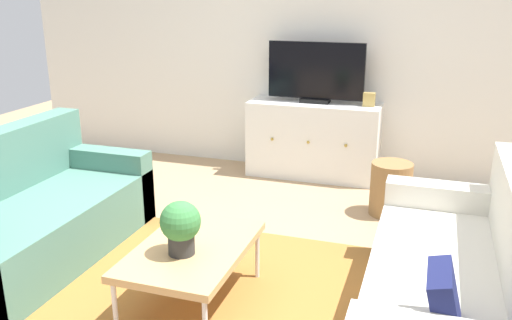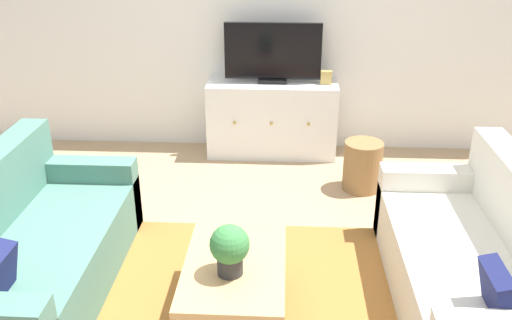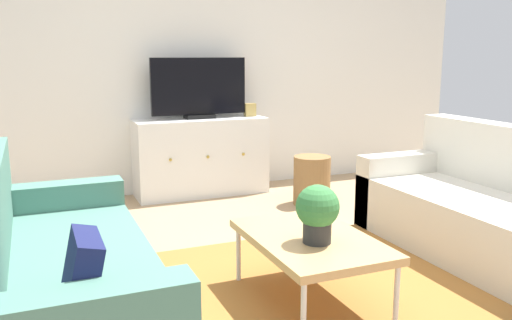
% 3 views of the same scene
% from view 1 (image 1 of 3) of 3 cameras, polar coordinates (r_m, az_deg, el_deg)
% --- Properties ---
extents(ground_plane, '(10.00, 10.00, 0.00)m').
position_cam_1_polar(ground_plane, '(3.57, -3.54, -12.96)').
color(ground_plane, tan).
extents(wall_back, '(6.40, 0.12, 2.70)m').
position_cam_1_polar(wall_back, '(5.54, 6.24, 12.69)').
color(wall_back, silver).
rests_on(wall_back, ground_plane).
extents(area_rug, '(2.50, 1.90, 0.01)m').
position_cam_1_polar(area_rug, '(3.45, -4.49, -14.07)').
color(area_rug, '#9E662D').
rests_on(area_rug, ground_plane).
extents(couch_left_side, '(0.85, 1.85, 0.87)m').
position_cam_1_polar(couch_left_side, '(4.08, -23.42, -5.91)').
color(couch_left_side, '#4C7A6B').
rests_on(couch_left_side, ground_plane).
extents(couch_right_side, '(0.85, 1.85, 0.87)m').
position_cam_1_polar(couch_right_side, '(3.15, 21.35, -12.73)').
color(couch_right_side, beige).
rests_on(couch_right_side, ground_plane).
extents(coffee_table, '(0.60, 0.92, 0.39)m').
position_cam_1_polar(coffee_table, '(3.21, -6.76, -9.49)').
color(coffee_table, tan).
rests_on(coffee_table, ground_plane).
extents(potted_plant, '(0.23, 0.23, 0.31)m').
position_cam_1_polar(potted_plant, '(3.05, -7.94, -6.82)').
color(potted_plant, '#2D2D2D').
rests_on(potted_plant, coffee_table).
extents(tv_console, '(1.29, 0.47, 0.75)m').
position_cam_1_polar(tv_console, '(5.43, 6.05, 2.12)').
color(tv_console, white).
rests_on(tv_console, ground_plane).
extents(flat_screen_tv, '(0.94, 0.16, 0.58)m').
position_cam_1_polar(flat_screen_tv, '(5.31, 6.33, 9.11)').
color(flat_screen_tv, black).
rests_on(flat_screen_tv, tv_console).
extents(mantel_clock, '(0.11, 0.07, 0.13)m').
position_cam_1_polar(mantel_clock, '(5.24, 11.82, 6.25)').
color(mantel_clock, tan).
rests_on(mantel_clock, tv_console).
extents(wicker_basket, '(0.34, 0.34, 0.45)m').
position_cam_1_polar(wicker_basket, '(4.65, 13.98, -2.96)').
color(wicker_basket, olive).
rests_on(wicker_basket, ground_plane).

